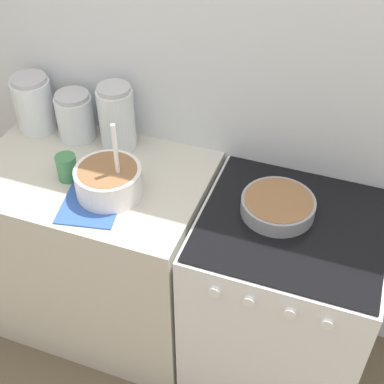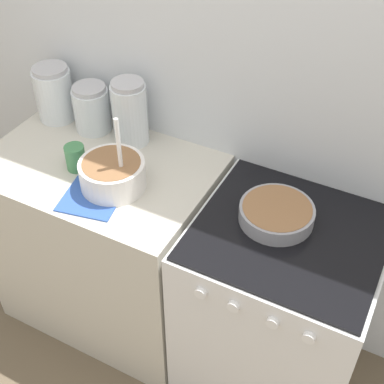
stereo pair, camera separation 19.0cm
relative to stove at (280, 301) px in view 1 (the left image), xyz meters
The scene contains 10 objects.
wall_back 0.90m from the stove, 136.07° to the left, with size 4.83×0.05×2.40m.
countertop_cabinet 0.80m from the stove, behind, with size 0.91×0.61×0.88m.
stove is the anchor object (origin of this frame).
mixing_bowl 0.84m from the stove, behind, with size 0.24×0.24×0.31m.
baking_pan 0.48m from the stove, 152.11° to the left, with size 0.26×0.26×0.06m.
storage_jar_left 1.29m from the stove, 169.81° to the left, with size 0.16×0.16×0.24m.
storage_jar_middle 1.11m from the stove, 167.83° to the left, with size 0.15×0.15×0.20m.
storage_jar_right 0.97m from the stove, 164.90° to the left, with size 0.14×0.14×0.27m.
tin_can 0.99m from the stove, behind, with size 0.08×0.08×0.10m.
recipe_page 0.85m from the stove, 169.88° to the right, with size 0.26×0.33×0.01m.
Camera 1 is at (0.47, -1.06, 2.18)m, focal length 50.00 mm.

